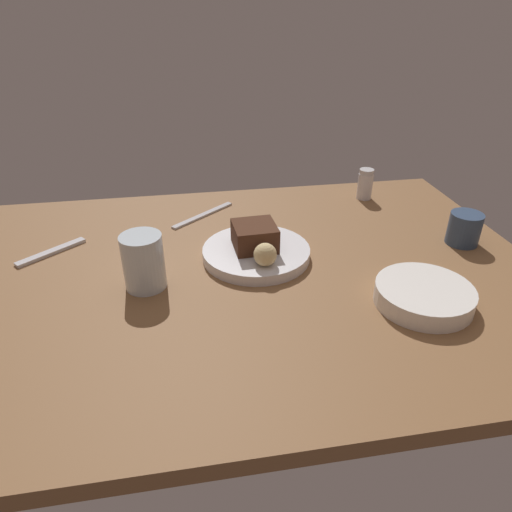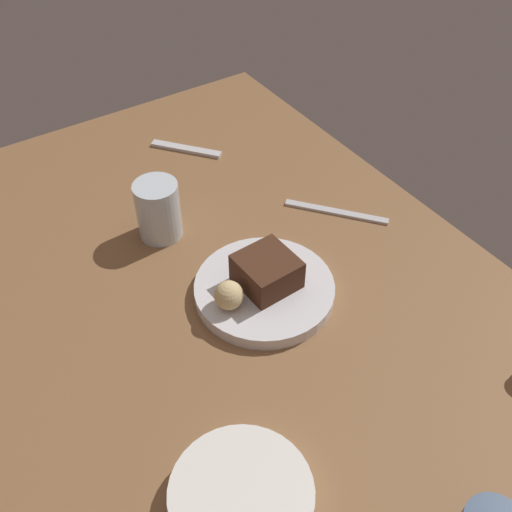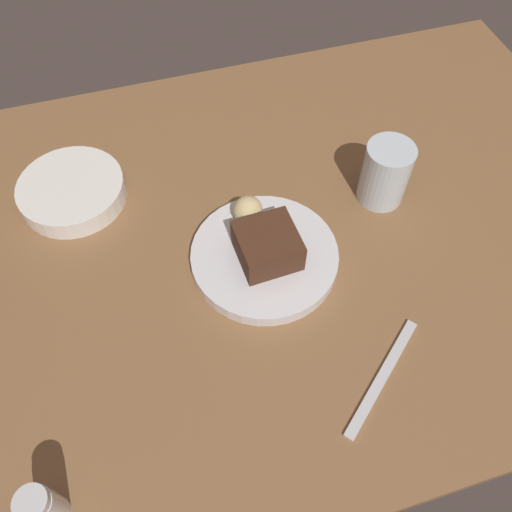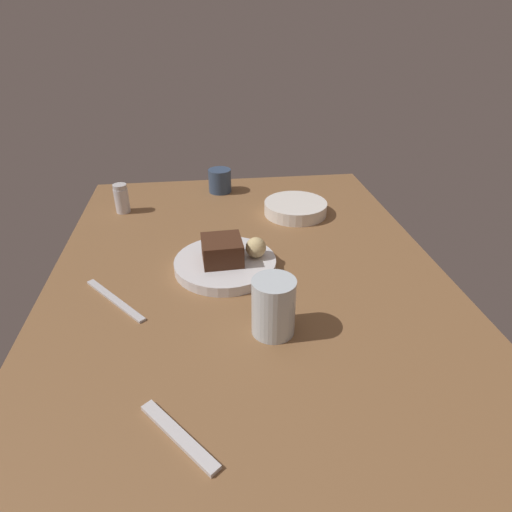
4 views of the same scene
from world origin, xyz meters
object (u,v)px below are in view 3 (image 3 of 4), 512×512
at_px(water_glass, 385,173).
at_px(butter_knife, 382,377).
at_px(chocolate_cake_slice, 268,246).
at_px(salt_shaker, 42,508).
at_px(dessert_plate, 264,257).
at_px(bread_roll, 248,210).
at_px(side_bowl, 72,191).

xyz_separation_m(water_glass, butter_knife, (-0.13, -0.29, -0.05)).
distance_m(chocolate_cake_slice, salt_shaker, 0.42).
distance_m(chocolate_cake_slice, water_glass, 0.23).
bearing_deg(dessert_plate, salt_shaker, -141.94).
bearing_deg(water_glass, chocolate_cake_slice, -160.88).
distance_m(dessert_plate, bread_roll, 0.08).
relative_size(chocolate_cake_slice, side_bowl, 0.50).
distance_m(salt_shaker, butter_knife, 0.43).
xyz_separation_m(dessert_plate, side_bowl, (-0.26, 0.21, 0.01)).
distance_m(bread_roll, butter_knife, 0.31).
distance_m(salt_shaker, side_bowl, 0.48).
height_order(salt_shaker, butter_knife, salt_shaker).
bearing_deg(salt_shaker, water_glass, 30.88).
distance_m(side_bowl, butter_knife, 0.56).
distance_m(water_glass, butter_knife, 0.32).
xyz_separation_m(dessert_plate, chocolate_cake_slice, (0.00, -0.01, 0.04)).
bearing_deg(dessert_plate, water_glass, 17.59).
height_order(dessert_plate, butter_knife, dessert_plate).
height_order(salt_shaker, side_bowl, salt_shaker).
height_order(chocolate_cake_slice, butter_knife, chocolate_cake_slice).
bearing_deg(water_glass, salt_shaker, -149.12).
xyz_separation_m(salt_shaker, butter_knife, (0.43, 0.04, -0.04)).
height_order(bread_roll, butter_knife, bread_roll).
xyz_separation_m(dessert_plate, bread_roll, (-0.01, 0.07, 0.03)).
relative_size(water_glass, side_bowl, 0.62).
bearing_deg(side_bowl, chocolate_cake_slice, -39.02).
height_order(dessert_plate, bread_roll, bread_roll).
distance_m(salt_shaker, water_glass, 0.65).
relative_size(chocolate_cake_slice, butter_knife, 0.45).
distance_m(chocolate_cake_slice, bread_roll, 0.07).
relative_size(dessert_plate, chocolate_cake_slice, 2.60).
relative_size(chocolate_cake_slice, bread_roll, 1.90).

